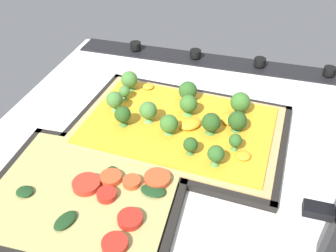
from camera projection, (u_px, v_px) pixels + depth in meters
The scene contains 6 objects.
ground_plane at pixel (198, 153), 67.90cm from camera, with size 79.83×72.03×3.00cm, color silver.
stove_control_panel at pixel (227, 62), 91.23cm from camera, with size 76.64×7.00×2.60cm.
baking_tray_front at pixel (179, 130), 70.17cm from camera, with size 41.25×29.88×1.30cm.
broccoli_pizza at pixel (180, 122), 69.49cm from camera, with size 38.71×27.34×5.84cm.
baking_tray_back at pixel (84, 196), 57.22cm from camera, with size 30.92×26.33×1.30cm.
veggie_pizza_back at pixel (88, 194), 56.63cm from camera, with size 28.44×23.85×1.90cm.
Camera 1 is at (-8.49, 49.98, 44.27)cm, focal length 39.31 mm.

